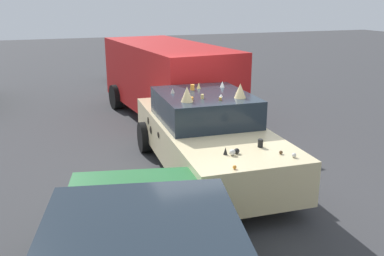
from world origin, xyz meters
TOP-DOWN VIEW (x-y plane):
  - ground_plane at (0.00, 0.00)m, footprint 60.00×60.00m
  - art_car_decorated at (0.04, -0.00)m, footprint 4.73×2.21m
  - parked_van_far_right at (3.94, -0.42)m, footprint 5.34×2.62m
  - parked_sedan_row_back_far at (8.64, -0.68)m, footprint 4.67×2.31m

SIDE VIEW (x-z plane):
  - ground_plane at x=0.00m, z-range 0.00..0.00m
  - parked_sedan_row_back_far at x=8.64m, z-range 0.01..1.41m
  - art_car_decorated at x=0.04m, z-range -0.13..1.60m
  - parked_van_far_right at x=3.94m, z-range 0.13..2.14m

